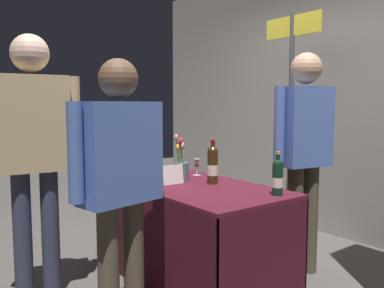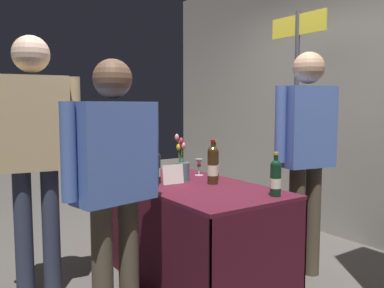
{
  "view_description": "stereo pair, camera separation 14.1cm",
  "coord_description": "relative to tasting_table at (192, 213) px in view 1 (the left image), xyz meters",
  "views": [
    {
      "loc": [
        2.36,
        -1.79,
        1.33
      ],
      "look_at": [
        0.0,
        0.0,
        1.04
      ],
      "focal_mm": 37.72,
      "sensor_mm": 36.0,
      "label": 1
    },
    {
      "loc": [
        2.44,
        -1.68,
        1.33
      ],
      "look_at": [
        0.0,
        0.0,
        1.04
      ],
      "focal_mm": 37.72,
      "sensor_mm": 36.0,
      "label": 2
    }
  ],
  "objects": [
    {
      "name": "vendor_presenter",
      "position": [
        0.42,
        0.77,
        0.52
      ],
      "size": [
        0.28,
        0.56,
        1.72
      ],
      "rotation": [
        0.0,
        0.0,
        -1.77
      ],
      "color": "#4C4233",
      "rests_on": "ground_plane"
    },
    {
      "name": "ground_plane",
      "position": [
        0.0,
        0.0,
        -0.52
      ],
      "size": [
        12.0,
        12.0,
        0.0
      ],
      "primitive_type": "plane",
      "color": "#514C47"
    },
    {
      "name": "taster_foreground_right",
      "position": [
        -0.39,
        -1.02,
        0.57
      ],
      "size": [
        0.28,
        0.62,
        1.79
      ],
      "rotation": [
        0.0,
        0.0,
        1.4
      ],
      "color": "#2D3347",
      "rests_on": "ground_plane"
    },
    {
      "name": "back_partition",
      "position": [
        0.0,
        1.85,
        0.93
      ],
      "size": [
        5.69,
        0.12,
        2.9
      ],
      "primitive_type": "cube",
      "color": "#9E998E",
      "rests_on": "ground_plane"
    },
    {
      "name": "display_bottle_2",
      "position": [
        -0.43,
        -0.11,
        0.36
      ],
      "size": [
        0.08,
        0.08,
        0.31
      ],
      "color": "#38230F",
      "rests_on": "tasting_table"
    },
    {
      "name": "flower_vase",
      "position": [
        -0.16,
        0.01,
        0.33
      ],
      "size": [
        0.11,
        0.12,
        0.37
      ],
      "color": "slate",
      "rests_on": "tasting_table"
    },
    {
      "name": "display_bottle_0",
      "position": [
        0.08,
        0.13,
        0.37
      ],
      "size": [
        0.08,
        0.08,
        0.33
      ],
      "color": "#38230F",
      "rests_on": "tasting_table"
    },
    {
      "name": "booth_signpost",
      "position": [
        -0.09,
        1.23,
        0.86
      ],
      "size": [
        0.61,
        0.04,
        2.17
      ],
      "color": "#47474C",
      "rests_on": "ground_plane"
    },
    {
      "name": "featured_wine_bottle",
      "position": [
        0.63,
        0.22,
        0.35
      ],
      "size": [
        0.07,
        0.07,
        0.29
      ],
      "color": "black",
      "rests_on": "tasting_table"
    },
    {
      "name": "taster_foreground_left",
      "position": [
        0.35,
        -0.77,
        0.43
      ],
      "size": [
        0.29,
        0.62,
        1.58
      ],
      "rotation": [
        0.0,
        0.0,
        1.76
      ],
      "color": "#4C4233",
      "rests_on": "ground_plane"
    },
    {
      "name": "display_bottle_3",
      "position": [
        -0.18,
        -0.21,
        0.35
      ],
      "size": [
        0.08,
        0.08,
        0.3
      ],
      "color": "#192333",
      "rests_on": "tasting_table"
    },
    {
      "name": "tasting_table",
      "position": [
        0.0,
        0.0,
        0.0
      ],
      "size": [
        1.5,
        0.79,
        0.74
      ],
      "color": "#4C1423",
      "rests_on": "ground_plane"
    },
    {
      "name": "wine_glass_mid",
      "position": [
        -0.28,
        0.26,
        0.32
      ],
      "size": [
        0.07,
        0.07,
        0.14
      ],
      "color": "silver",
      "rests_on": "tasting_table"
    },
    {
      "name": "brochure_stand",
      "position": [
        -0.08,
        -0.12,
        0.3
      ],
      "size": [
        0.04,
        0.17,
        0.15
      ],
      "primitive_type": "cube",
      "rotation": [
        0.14,
        0.0,
        4.62
      ],
      "color": "silver",
      "rests_on": "tasting_table"
    },
    {
      "name": "wine_glass_near_vendor",
      "position": [
        -0.28,
        -0.22,
        0.31
      ],
      "size": [
        0.08,
        0.08,
        0.12
      ],
      "color": "silver",
      "rests_on": "tasting_table"
    },
    {
      "name": "display_bottle_1",
      "position": [
        -0.02,
        0.23,
        0.36
      ],
      "size": [
        0.07,
        0.07,
        0.32
      ],
      "color": "#38230F",
      "rests_on": "tasting_table"
    }
  ]
}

